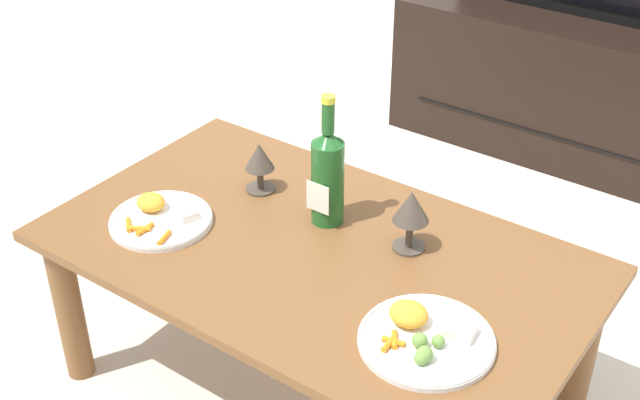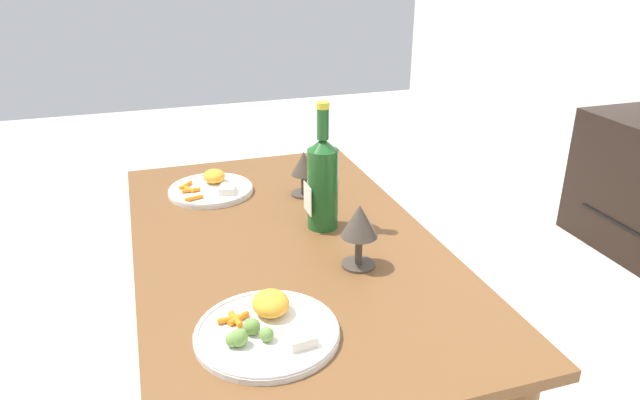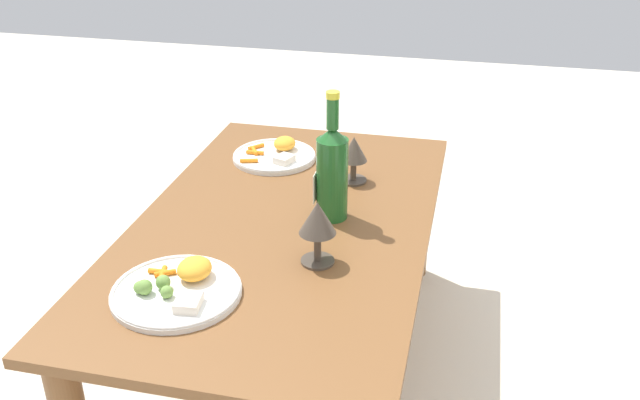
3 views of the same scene
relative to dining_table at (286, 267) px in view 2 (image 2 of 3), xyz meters
The scene contains 7 objects.
ground_plane 0.38m from the dining_table, ahead, with size 6.40×6.40×0.00m, color beige.
dining_table is the anchor object (origin of this frame).
wine_bottle 0.24m from the dining_table, 112.81° to the left, with size 0.08×0.08×0.33m.
goblet_left 0.33m from the dining_table, 154.40° to the left, with size 0.08×0.08×0.13m.
goblet_right 0.28m from the dining_table, 36.70° to the left, with size 0.08×0.08×0.15m.
dinner_plate_left 0.40m from the dining_table, 160.76° to the right, with size 0.25×0.25×0.05m.
dinner_plate_right 0.39m from the dining_table, 19.89° to the right, with size 0.27×0.27×0.06m.
Camera 2 is at (1.24, -0.31, 1.13)m, focal length 32.82 mm.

